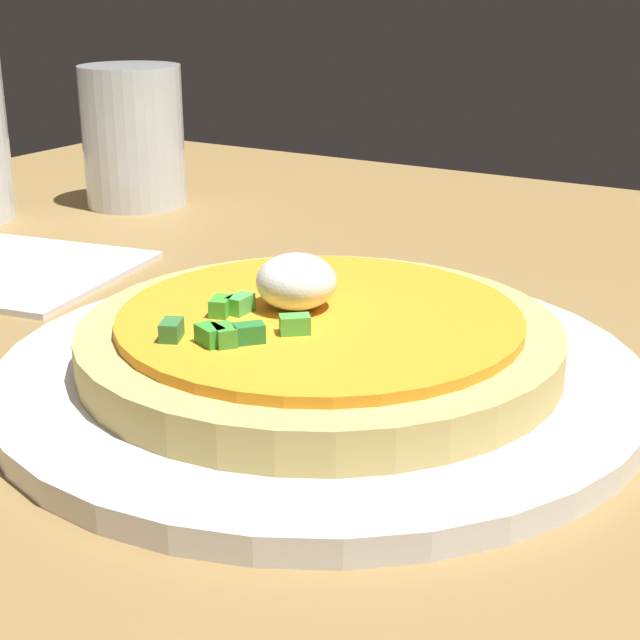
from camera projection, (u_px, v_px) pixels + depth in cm
name	position (u px, v px, depth cm)	size (l,w,h in cm)	color
dining_table	(291.00, 327.00, 56.47)	(96.51, 80.53, 3.13)	olive
plate	(320.00, 373.00, 44.65)	(29.45, 29.45, 1.17)	white
pizza	(319.00, 337.00, 44.05)	(21.83, 21.83, 4.87)	tan
cup_far	(134.00, 144.00, 77.25)	(7.98, 7.98, 10.96)	silver
napkin	(18.00, 272.00, 60.78)	(13.15, 13.15, 0.40)	white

